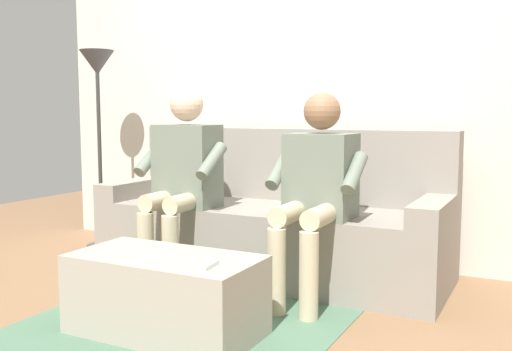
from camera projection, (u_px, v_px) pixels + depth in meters
ground_plane at (214, 306)px, 3.14m from camera, size 8.00×8.00×0.00m
back_wall at (305, 73)px, 4.12m from camera, size 4.26×0.06×2.66m
couch at (274, 223)px, 3.77m from camera, size 2.24×0.81×0.94m
coffee_table at (166, 295)px, 2.73m from camera, size 0.90×0.47×0.38m
person_left_seated at (317, 183)px, 3.19m from camera, size 0.51×0.60×1.16m
person_right_seated at (183, 171)px, 3.59m from camera, size 0.53×0.50×1.20m
remote_white at (209, 265)px, 2.50m from camera, size 0.05×0.14×0.02m
floor_rug at (184, 323)px, 2.89m from camera, size 1.50×1.51×0.01m
floor_lamp at (98, 85)px, 4.38m from camera, size 0.26×0.26×1.52m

